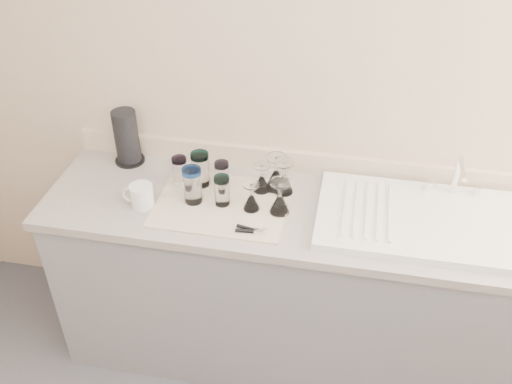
% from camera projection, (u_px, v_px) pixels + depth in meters
% --- Properties ---
extents(room_envelope, '(3.54, 3.50, 2.52)m').
position_uv_depth(room_envelope, '(196.00, 317.00, 1.06)').
color(room_envelope, '#49494E').
rests_on(room_envelope, ground).
extents(counter_unit, '(2.06, 0.62, 0.90)m').
position_uv_depth(counter_unit, '(282.00, 283.00, 2.66)').
color(counter_unit, slate).
rests_on(counter_unit, ground).
extents(sink_unit, '(0.82, 0.50, 0.22)m').
position_uv_depth(sink_unit, '(420.00, 219.00, 2.30)').
color(sink_unit, white).
rests_on(sink_unit, counter_unit).
extents(dish_towel, '(0.55, 0.42, 0.01)m').
position_uv_depth(dish_towel, '(222.00, 204.00, 2.41)').
color(dish_towel, silver).
rests_on(dish_towel, counter_unit).
extents(tumbler_teal, '(0.07, 0.07, 0.13)m').
position_uv_depth(tumbler_teal, '(180.00, 171.00, 2.48)').
color(tumbler_teal, white).
rests_on(tumbler_teal, dish_towel).
extents(tumbler_cyan, '(0.08, 0.08, 0.16)m').
position_uv_depth(tumbler_cyan, '(200.00, 169.00, 2.47)').
color(tumbler_cyan, white).
rests_on(tumbler_cyan, dish_towel).
extents(tumbler_purple, '(0.06, 0.06, 0.13)m').
position_uv_depth(tumbler_purple, '(222.00, 175.00, 2.46)').
color(tumbler_purple, white).
rests_on(tumbler_purple, dish_towel).
extents(tumbler_blue, '(0.08, 0.08, 0.16)m').
position_uv_depth(tumbler_blue, '(193.00, 185.00, 2.37)').
color(tumbler_blue, white).
rests_on(tumbler_blue, dish_towel).
extents(tumbler_lavender, '(0.07, 0.07, 0.13)m').
position_uv_depth(tumbler_lavender, '(222.00, 190.00, 2.36)').
color(tumbler_lavender, white).
rests_on(tumbler_lavender, dish_towel).
extents(goblet_back_left, '(0.07, 0.07, 0.13)m').
position_uv_depth(goblet_back_left, '(262.00, 182.00, 2.45)').
color(goblet_back_left, white).
rests_on(goblet_back_left, dish_towel).
extents(goblet_back_right, '(0.09, 0.09, 0.15)m').
position_uv_depth(goblet_back_right, '(284.00, 182.00, 2.44)').
color(goblet_back_right, white).
rests_on(goblet_back_right, dish_towel).
extents(goblet_front_left, '(0.07, 0.07, 0.12)m').
position_uv_depth(goblet_front_left, '(251.00, 200.00, 2.35)').
color(goblet_front_left, white).
rests_on(goblet_front_left, dish_towel).
extents(goblet_front_right, '(0.08, 0.08, 0.15)m').
position_uv_depth(goblet_front_right, '(280.00, 202.00, 2.33)').
color(goblet_front_right, white).
rests_on(goblet_front_right, dish_towel).
extents(goblet_extra, '(0.09, 0.09, 0.16)m').
position_uv_depth(goblet_extra, '(276.00, 178.00, 2.46)').
color(goblet_extra, white).
rests_on(goblet_extra, dish_towel).
extents(can_opener, '(0.12, 0.05, 0.02)m').
position_uv_depth(can_opener, '(251.00, 230.00, 2.25)').
color(can_opener, silver).
rests_on(can_opener, dish_towel).
extents(white_mug, '(0.14, 0.10, 0.10)m').
position_uv_depth(white_mug, '(141.00, 196.00, 2.37)').
color(white_mug, silver).
rests_on(white_mug, counter_unit).
extents(paper_towel_roll, '(0.14, 0.14, 0.26)m').
position_uv_depth(paper_towel_roll, '(127.00, 138.00, 2.60)').
color(paper_towel_roll, black).
rests_on(paper_towel_roll, counter_unit).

